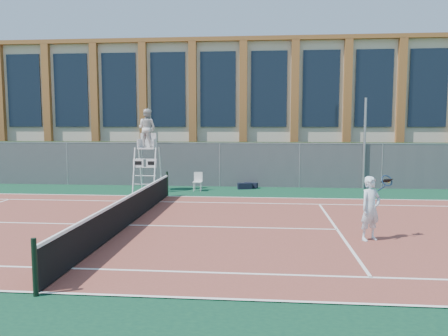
# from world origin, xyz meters

# --- Properties ---
(ground) EXTENTS (120.00, 120.00, 0.00)m
(ground) POSITION_xyz_m (0.00, 0.00, 0.00)
(ground) COLOR #233814
(apron) EXTENTS (36.00, 20.00, 0.01)m
(apron) POSITION_xyz_m (0.00, 1.00, 0.01)
(apron) COLOR #0B3424
(apron) RESTS_ON ground
(tennis_court) EXTENTS (23.77, 10.97, 0.02)m
(tennis_court) POSITION_xyz_m (0.00, 0.00, 0.02)
(tennis_court) COLOR brown
(tennis_court) RESTS_ON apron
(tennis_net) EXTENTS (0.10, 11.30, 1.10)m
(tennis_net) POSITION_xyz_m (0.00, 0.00, 0.54)
(tennis_net) COLOR black
(tennis_net) RESTS_ON ground
(fence) EXTENTS (40.00, 0.06, 2.20)m
(fence) POSITION_xyz_m (0.00, 8.80, 1.10)
(fence) COLOR #595E60
(fence) RESTS_ON ground
(hedge) EXTENTS (40.00, 1.40, 2.20)m
(hedge) POSITION_xyz_m (0.00, 10.00, 1.10)
(hedge) COLOR black
(hedge) RESTS_ON ground
(building) EXTENTS (45.00, 10.60, 8.22)m
(building) POSITION_xyz_m (0.00, 17.95, 4.15)
(building) COLOR beige
(building) RESTS_ON ground
(steel_pole) EXTENTS (0.12, 0.12, 4.43)m
(steel_pole) POSITION_xyz_m (9.10, 8.70, 2.22)
(steel_pole) COLOR #9EA0A5
(steel_pole) RESTS_ON ground
(umpire_chair) EXTENTS (1.10, 1.68, 3.92)m
(umpire_chair) POSITION_xyz_m (-1.25, 7.05, 2.87)
(umpire_chair) COLOR white
(umpire_chair) RESTS_ON ground
(plastic_chair) EXTENTS (0.42, 0.42, 0.88)m
(plastic_chair) POSITION_xyz_m (1.11, 7.33, 0.53)
(plastic_chair) COLOR silver
(plastic_chair) RESTS_ON apron
(sports_bag_near) EXTENTS (0.75, 0.45, 0.30)m
(sports_bag_near) POSITION_xyz_m (3.31, 8.04, 0.16)
(sports_bag_near) COLOR black
(sports_bag_near) RESTS_ON apron
(sports_bag_far) EXTENTS (0.73, 0.45, 0.27)m
(sports_bag_far) POSITION_xyz_m (3.58, 8.38, 0.15)
(sports_bag_far) COLOR black
(sports_bag_far) RESTS_ON apron
(tennis_player) EXTENTS (1.04, 0.79, 1.76)m
(tennis_player) POSITION_xyz_m (7.08, -1.14, 0.91)
(tennis_player) COLOR silver
(tennis_player) RESTS_ON tennis_court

